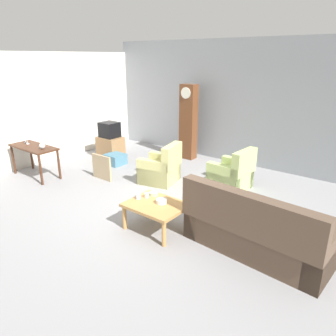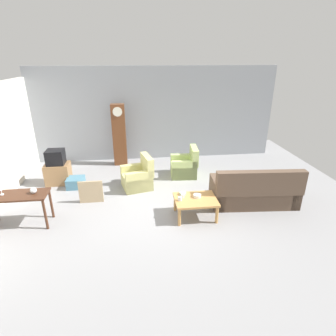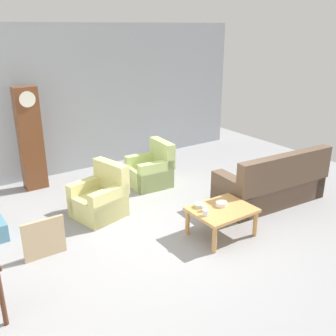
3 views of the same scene
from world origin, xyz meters
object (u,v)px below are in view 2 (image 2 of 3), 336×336
object	(u,v)px
grandfather_clock	(119,135)
tv_crt	(55,157)
cup_blue_rimmed	(180,199)
bowl_shallow_green	(183,193)
storage_box_blue	(76,183)
cup_white_porcelain	(183,196)
wine_glass_mid	(1,189)
tv_stand_cabinet	(58,174)
couch_floral	(254,192)
console_table_dark	(17,199)
bowl_white_stacked	(197,196)
coffee_table_wood	(196,201)
armchair_olive_near	(138,177)
armchair_olive_far	(185,166)
glass_dome_cloche	(33,190)
framed_picture_leaning	(91,192)

from	to	relation	value
grandfather_clock	tv_crt	bearing A→B (deg)	-142.88
cup_blue_rimmed	bowl_shallow_green	xyz separation A→B (m)	(0.11, 0.28, -0.02)
cup_blue_rimmed	grandfather_clock	bearing A→B (deg)	112.07
storage_box_blue	cup_white_porcelain	world-z (taller)	cup_white_porcelain
grandfather_clock	cup_blue_rimmed	size ratio (longest dim) A/B	21.76
bowl_shallow_green	wine_glass_mid	world-z (taller)	wine_glass_mid
tv_stand_cabinet	cup_white_porcelain	bearing A→B (deg)	-33.26
couch_floral	storage_box_blue	world-z (taller)	couch_floral
console_table_dark	bowl_white_stacked	world-z (taller)	console_table_dark
cup_white_porcelain	bowl_shallow_green	world-z (taller)	cup_white_porcelain
couch_floral	coffee_table_wood	distance (m)	1.62
cup_white_porcelain	armchair_olive_near	bearing A→B (deg)	121.60
couch_floral	armchair_olive_near	world-z (taller)	couch_floral
armchair_olive_far	bowl_shallow_green	distance (m)	2.18
glass_dome_cloche	bowl_shallow_green	distance (m)	3.29
armchair_olive_near	couch_floral	bearing A→B (deg)	-25.18
tv_stand_cabinet	wine_glass_mid	xyz separation A→B (m)	(-0.58, -2.11, 0.59)
grandfather_clock	bowl_shallow_green	distance (m)	3.75
couch_floral	cup_white_porcelain	world-z (taller)	couch_floral
armchair_olive_near	console_table_dark	size ratio (longest dim) A/B	0.73
tv_stand_cabinet	glass_dome_cloche	bearing A→B (deg)	-88.09
bowl_white_stacked	armchair_olive_far	bearing A→B (deg)	86.73
grandfather_clock	bowl_white_stacked	bearing A→B (deg)	-61.72
coffee_table_wood	glass_dome_cloche	size ratio (longest dim) A/B	6.94
console_table_dark	cup_blue_rimmed	bearing A→B (deg)	-2.77
armchair_olive_near	coffee_table_wood	distance (m)	2.13
grandfather_clock	tv_crt	distance (m)	2.22
framed_picture_leaning	bowl_white_stacked	bearing A→B (deg)	-19.52
armchair_olive_near	wine_glass_mid	bearing A→B (deg)	-151.91
armchair_olive_far	wine_glass_mid	size ratio (longest dim) A/B	4.34
grandfather_clock	glass_dome_cloche	size ratio (longest dim) A/B	14.89
console_table_dark	cup_white_porcelain	world-z (taller)	console_table_dark
grandfather_clock	cup_white_porcelain	xyz separation A→B (m)	(1.56, -3.51, -0.53)
console_table_dark	cup_blue_rimmed	xyz separation A→B (m)	(3.53, -0.17, -0.13)
console_table_dark	storage_box_blue	world-z (taller)	console_table_dark
couch_floral	wine_glass_mid	distance (m)	5.78
grandfather_clock	tv_stand_cabinet	distance (m)	2.32
coffee_table_wood	grandfather_clock	distance (m)	4.09
cup_blue_rimmed	cup_white_porcelain	bearing A→B (deg)	57.14
armchair_olive_near	armchair_olive_far	size ratio (longest dim) A/B	1.03
framed_picture_leaning	wine_glass_mid	world-z (taller)	wine_glass_mid
couch_floral	coffee_table_wood	xyz separation A→B (m)	(-1.57, -0.36, 0.04)
cup_white_porcelain	bowl_shallow_green	xyz separation A→B (m)	(0.03, 0.15, -0.01)
armchair_olive_near	tv_stand_cabinet	bearing A→B (deg)	166.38
tv_stand_cabinet	bowl_shallow_green	world-z (taller)	tv_stand_cabinet
armchair_olive_far	framed_picture_leaning	world-z (taller)	armchair_olive_far
couch_floral	wine_glass_mid	world-z (taller)	couch_floral
armchair_olive_near	storage_box_blue	xyz separation A→B (m)	(-1.78, 0.22, -0.16)
cup_white_porcelain	wine_glass_mid	world-z (taller)	wine_glass_mid
storage_box_blue	bowl_white_stacked	world-z (taller)	bowl_white_stacked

